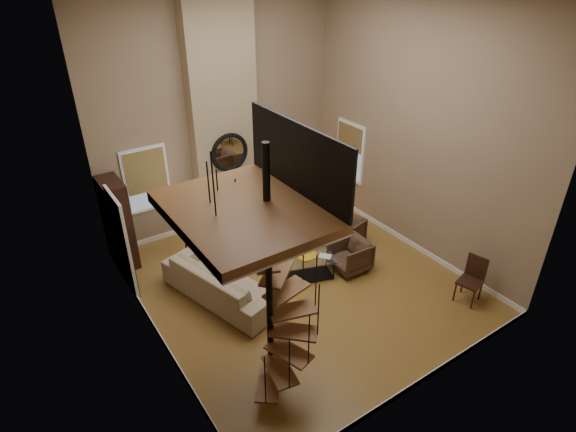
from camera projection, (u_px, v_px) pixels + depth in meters
ground at (299, 282)px, 9.72m from camera, size 6.00×6.50×0.01m
back_wall at (219, 115)px, 10.71m from camera, size 6.00×0.02×5.50m
front_wall at (445, 241)px, 6.01m from camera, size 6.00×0.02×5.50m
left_wall at (136, 203)px, 6.91m from camera, size 0.02×6.50×5.50m
right_wall at (416, 129)px, 9.81m from camera, size 0.02×6.50×5.50m
baseboard_back at (227, 216)px, 12.03m from camera, size 6.00×0.02×0.12m
baseboard_front at (416, 384)px, 7.34m from camera, size 6.00×0.02×0.12m
baseboard_left at (161, 337)px, 8.24m from camera, size 0.02×6.50×0.12m
baseboard_right at (401, 237)px, 11.13m from camera, size 0.02×6.50×0.12m
chimney_breast at (223, 117)px, 10.57m from camera, size 1.60×0.38×5.50m
hearth at (240, 229)px, 11.56m from camera, size 1.50×0.60×0.04m
firebox at (233, 205)px, 11.51m from camera, size 0.95×0.02×0.72m
mantel at (233, 185)px, 11.16m from camera, size 1.70×0.18×0.06m
mirror_frame at (230, 153)px, 10.81m from camera, size 0.94×0.10×0.94m
mirror_disc at (230, 153)px, 10.81m from camera, size 0.80×0.01×0.80m
vase_left at (211, 184)px, 10.84m from camera, size 0.24×0.24×0.25m
vase_right at (254, 173)px, 11.41m from camera, size 0.20×0.20×0.21m
window_back at (147, 179)px, 10.32m from camera, size 1.02×0.06×1.52m
window_right at (350, 150)px, 11.80m from camera, size 0.06×1.02×1.52m
entry_door at (123, 244)px, 9.07m from camera, size 0.10×1.05×2.16m
loft at (250, 205)px, 5.83m from camera, size 1.70×2.20×1.09m
spiral_stair at (270, 289)px, 6.68m from camera, size 1.47×1.47×4.06m
hutch at (118, 225)px, 9.91m from camera, size 0.43×0.91×2.04m
sofa at (221, 281)px, 9.10m from camera, size 1.67×2.74×0.75m
armchair_near at (346, 231)px, 10.82m from camera, size 0.93×0.92×0.71m
armchair_far at (353, 254)px, 9.98m from camera, size 0.79×0.77×0.69m
coffee_table at (307, 266)px, 9.73m from camera, size 1.29×0.92×0.44m
bowl at (306, 256)px, 9.66m from camera, size 0.43×0.43×0.11m
book at (325, 257)px, 9.70m from camera, size 0.31×0.32×0.02m
floor_lamp at (180, 201)px, 9.86m from camera, size 0.40×0.40×1.71m
accent_lamp at (283, 198)px, 12.50m from camera, size 0.15×0.15×0.53m
side_chair at (472, 277)px, 9.00m from camera, size 0.52×0.50×0.93m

